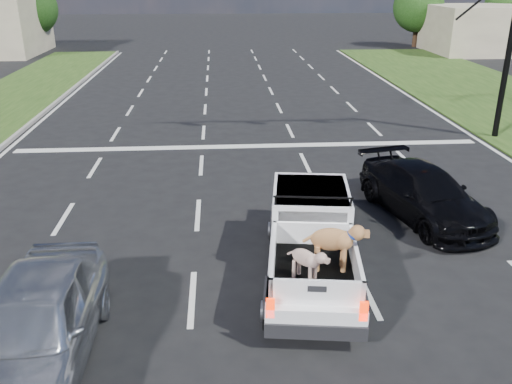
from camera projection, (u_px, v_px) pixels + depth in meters
The scene contains 10 objects.
ground at pixel (280, 295), 10.79m from camera, with size 160.00×160.00×0.00m, color black.
road_markings at pixel (257, 179), 16.85m from camera, with size 17.75×60.00×0.01m.
traffic_signal at pixel (451, 10), 19.19m from camera, with size 9.11×0.31×7.00m.
building_right at pixel (508, 29), 42.99m from camera, with size 12.00×7.00×3.60m, color beige.
tree_far_c at pixel (31, 8), 43.62m from camera, with size 4.20×4.20×5.40m.
tree_far_d at pixel (418, 7), 45.73m from camera, with size 4.20×4.20×5.40m.
tree_far_e at pixel (510, 6), 46.26m from camera, with size 4.20×4.20×5.40m.
pickup_truck at pixel (312, 239), 11.20m from camera, with size 2.33×4.97×1.79m.
silver_sedan at pixel (34, 324), 8.61m from camera, with size 1.83×4.54×1.55m, color silver.
black_coupe at pixel (423, 193), 14.05m from camera, with size 1.82×4.48×1.30m, color black.
Camera 1 is at (-1.14, -9.17, 5.96)m, focal length 38.00 mm.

